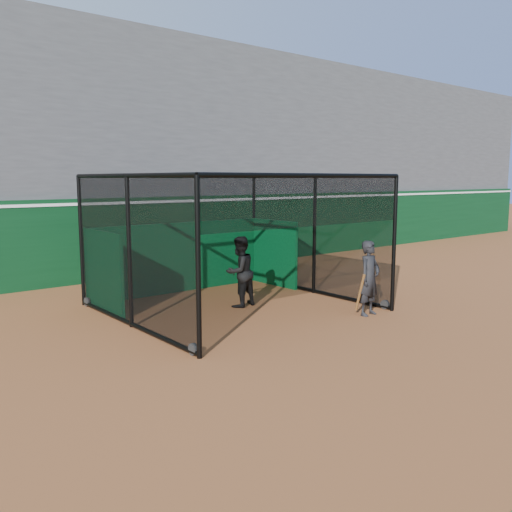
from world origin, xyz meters
TOP-DOWN VIEW (x-y plane):
  - ground at (0.00, 0.00)m, footprint 120.00×120.00m
  - outfield_wall at (0.00, 8.50)m, footprint 50.00×0.50m
  - grandstand at (0.00, 12.27)m, footprint 50.00×7.85m
  - batting_cage at (0.80, 3.11)m, footprint 5.48×5.26m
  - batter at (0.98, 3.12)m, footprint 0.93×0.78m
  - on_deck_player at (2.75, 0.61)m, footprint 0.66×0.48m

SIDE VIEW (x-z plane):
  - ground at x=0.00m, z-range 0.00..0.00m
  - on_deck_player at x=2.75m, z-range 0.00..1.70m
  - batter at x=0.98m, z-range 0.00..1.71m
  - outfield_wall at x=0.00m, z-range 0.04..2.54m
  - batting_cage at x=0.80m, z-range 0.00..3.14m
  - grandstand at x=0.00m, z-range 0.00..8.95m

